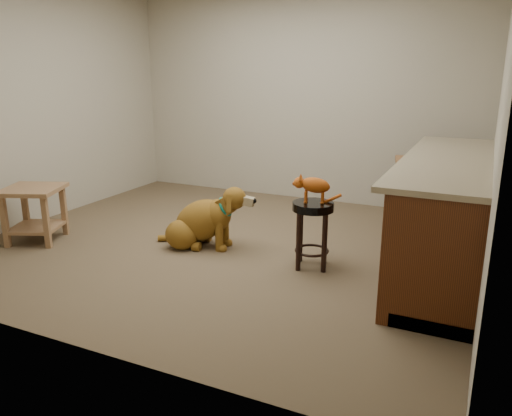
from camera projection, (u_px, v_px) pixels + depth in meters
The scene contains 8 objects.
floor at pixel (225, 244), 4.82m from camera, with size 4.50×4.00×0.01m, color brown.
room_shell at pixel (222, 64), 4.36m from camera, with size 4.54×4.04×2.62m.
cabinet_run at pixel (446, 217), 4.17m from camera, with size 0.70×2.56×0.94m.
padded_stool at pixel (313, 221), 4.18m from camera, with size 0.36×0.36×0.57m.
wood_stool at pixel (417, 200), 4.78m from camera, with size 0.52×0.52×0.81m.
side_table at pixel (34, 206), 4.83m from camera, with size 0.68×0.68×0.54m.
golden_retriever at pixel (202, 222), 4.71m from camera, with size 1.01×0.54×0.64m.
tabby_kitten at pixel (313, 186), 4.10m from camera, with size 0.38×0.23×0.26m.
Camera 1 is at (2.19, -3.99, 1.65)m, focal length 35.00 mm.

